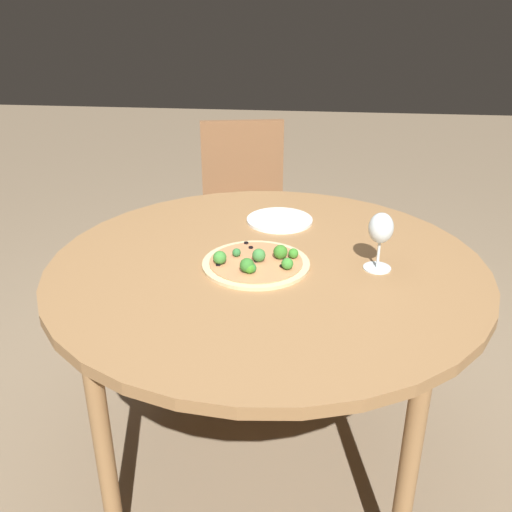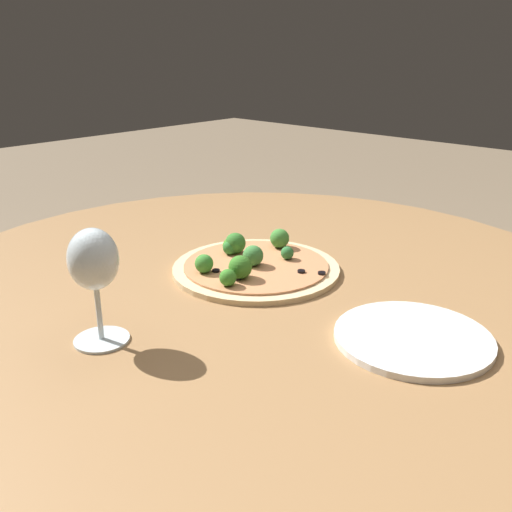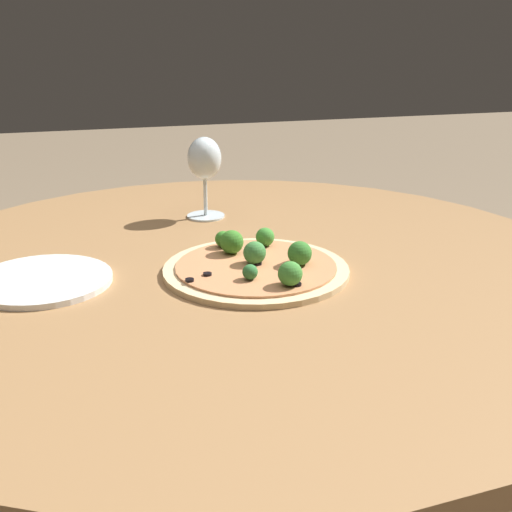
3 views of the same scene
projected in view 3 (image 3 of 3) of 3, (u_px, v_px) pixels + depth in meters
dining_table at (237, 301)px, 1.23m from camera, size 1.27×1.27×0.75m
pizza at (259, 265)px, 1.18m from camera, size 0.31×0.31×0.06m
wine_glass at (205, 162)px, 1.45m from camera, size 0.08×0.08×0.17m
plate_near at (42, 280)px, 1.14m from camera, size 0.22×0.22×0.01m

